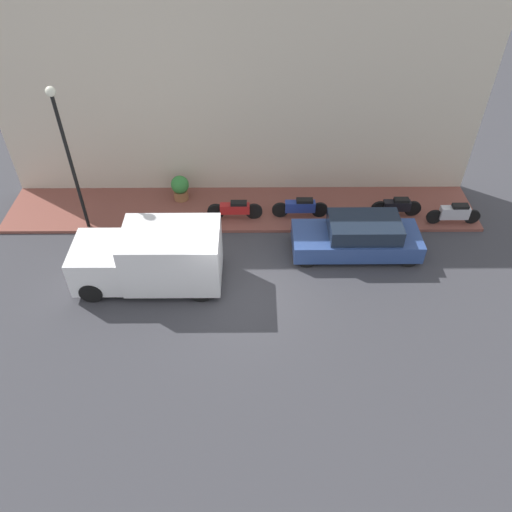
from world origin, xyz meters
TOP-DOWN VIEW (x-y plane):
  - ground_plane at (0.00, 0.00)m, footprint 60.00×60.00m
  - sidewalk at (4.40, 0.00)m, footprint 2.78×17.81m
  - building_facade at (5.93, 0.00)m, footprint 0.30×17.81m
  - parked_car at (1.94, -4.04)m, footprint 1.69×4.35m
  - delivery_van at (0.54, 2.79)m, footprint 1.99×4.63m
  - motorcycle_blue at (3.83, -2.22)m, footprint 0.30×2.08m
  - scooter_silver at (3.39, -7.82)m, footprint 0.30×1.97m
  - motorcycle_red at (3.74, 0.21)m, footprint 0.30×2.04m
  - motorcycle_black at (3.88, -5.82)m, footprint 0.30×1.86m
  - streetlamp at (3.29, 5.60)m, footprint 0.32×0.32m
  - potted_plant at (5.02, 2.37)m, footprint 0.69×0.69m

SIDE VIEW (x-z plane):
  - ground_plane at x=0.00m, z-range 0.00..0.00m
  - sidewalk at x=4.40m, z-range 0.00..0.12m
  - motorcycle_red at x=3.74m, z-range 0.17..0.91m
  - motorcycle_black at x=3.88m, z-range 0.16..0.92m
  - motorcycle_blue at x=3.83m, z-range 0.16..0.94m
  - scooter_silver at x=3.39m, z-range 0.15..0.98m
  - parked_car at x=1.94m, z-range -0.03..1.34m
  - potted_plant at x=5.02m, z-range 0.15..1.16m
  - delivery_van at x=0.54m, z-range 0.02..2.04m
  - streetlamp at x=3.29m, z-range 0.80..6.10m
  - building_facade at x=5.93m, z-range 0.00..7.79m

